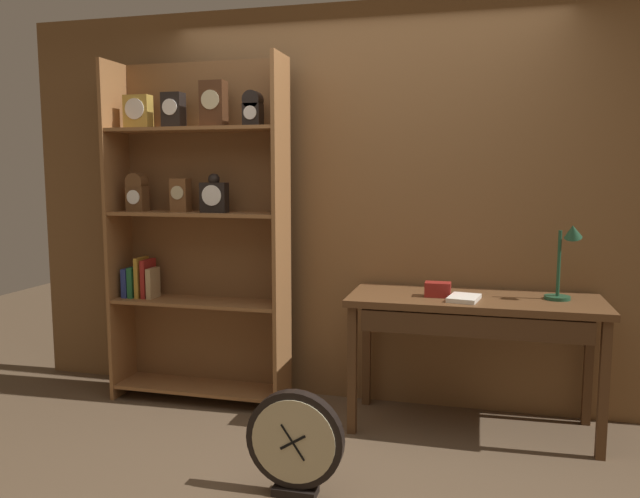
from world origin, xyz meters
name	(u,v)px	position (x,y,z in m)	size (l,w,h in m)	color
ground_plane	(309,492)	(0.00, 0.00, 0.00)	(10.00, 10.00, 0.00)	brown
back_wood_panel	(361,207)	(0.00, 1.31, 1.30)	(4.80, 0.05, 2.60)	brown
bookshelf	(195,226)	(-1.06, 1.03, 1.17)	(1.18, 0.32, 2.24)	brown
workbench	(474,314)	(0.74, 0.93, 0.70)	(1.45, 0.58, 0.80)	brown
desk_lamp	(566,258)	(1.23, 0.99, 1.05)	(0.20, 0.19, 0.45)	#1E472D
toolbox_small	(438,290)	(0.53, 0.92, 0.84)	(0.15, 0.10, 0.09)	maroon
open_repair_manual	(464,298)	(0.68, 0.86, 0.81)	(0.16, 0.22, 0.03)	silver
round_clock_large	(295,442)	(-0.06, -0.04, 0.26)	(0.47, 0.11, 0.51)	black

